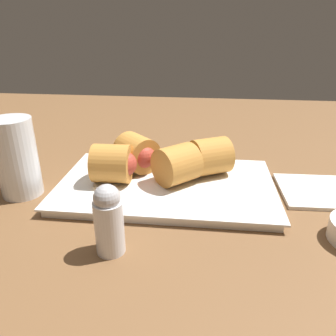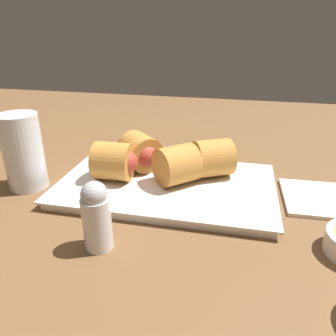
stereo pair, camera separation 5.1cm
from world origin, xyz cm
name	(u,v)px [view 1 (the left image)]	position (x,y,z in cm)	size (l,w,h in cm)	color
table_surface	(168,190)	(0.00, 0.00, 1.00)	(180.00, 140.00, 2.00)	brown
serving_plate	(168,186)	(-0.24, 1.67, 2.76)	(35.11, 21.58, 1.50)	white
roll_front_left	(179,164)	(-1.99, 1.23, 6.65)	(8.68, 8.70, 6.29)	#C68438
roll_front_right	(213,156)	(-7.46, -2.77, 6.65)	(8.23, 8.35, 6.29)	#C68438
roll_back_left	(138,154)	(5.49, -2.47, 6.65)	(8.70, 8.70, 6.29)	#C68438
roll_back_right	(115,164)	(8.40, 2.30, 6.65)	(7.17, 6.41, 6.29)	#C68438
spoon	(187,152)	(-2.53, -13.99, 2.70)	(19.20, 3.47, 1.51)	#B2B2B7
napkin	(323,192)	(-25.54, 0.10, 2.30)	(13.91, 11.92, 0.60)	silver
drinking_glass	(17,158)	(23.16, 5.38, 8.28)	(6.36, 6.36, 12.56)	silver
salt_shaker	(109,219)	(4.94, 18.13, 6.52)	(3.52, 3.52, 9.04)	silver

